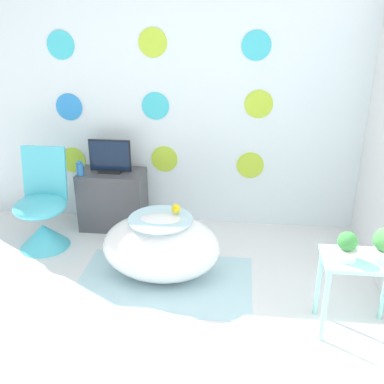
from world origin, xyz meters
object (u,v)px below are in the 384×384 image
Objects in this scene: chair at (43,218)px; bathtub at (161,247)px; potted_plant_left at (347,246)px; tv at (110,158)px; vase at (80,169)px.

bathtub is at bearing -18.66° from chair.
bathtub is 4.90× the size of potted_plant_left.
chair reaches higher than tv.
potted_plant_left is at bearing -35.15° from tv.
vase is at bearing 51.64° from chair.
chair is at bearing 161.34° from bathtub.
bathtub is 1.05× the size of chair.
tv is 2.09× the size of potted_plant_left.
bathtub is at bearing 158.69° from potted_plant_left.
chair is 0.79m from tv.
vase is (-0.25, -0.11, -0.08)m from tv.
tv is (0.50, 0.44, 0.42)m from chair.
bathtub is 1.09m from tv.
potted_plant_left is (1.23, -0.48, 0.36)m from bathtub.
bathtub is 2.35× the size of tv.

